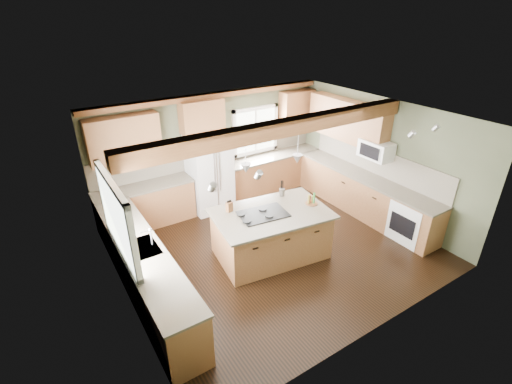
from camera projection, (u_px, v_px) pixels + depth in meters
floor at (273, 247)px, 7.33m from camera, size 5.60×5.60×0.00m
ceiling at (277, 118)px, 6.15m from camera, size 5.60×5.60×0.00m
wall_back at (213, 149)px, 8.62m from camera, size 5.60×0.00×5.60m
wall_left at (118, 235)px, 5.39m from camera, size 0.00×5.00×5.00m
wall_right at (379, 158)px, 8.09m from camera, size 0.00×5.00×5.00m
ceiling_beam at (281, 128)px, 6.10m from camera, size 5.55×0.26×0.26m
soffit_trim at (212, 96)px, 7.98m from camera, size 5.55×0.20×0.10m
backsplash_back at (213, 152)px, 8.64m from camera, size 5.58×0.03×0.58m
backsplash_right at (377, 161)px, 8.16m from camera, size 0.03×3.70×0.58m
base_cab_back_left at (146, 206)px, 7.92m from camera, size 2.02×0.60×0.88m
counter_back_left at (143, 187)px, 7.71m from camera, size 2.06×0.64×0.04m
base_cab_back_right at (272, 173)px, 9.50m from camera, size 2.62×0.60×0.88m
counter_back_right at (272, 156)px, 9.29m from camera, size 2.66×0.64×0.04m
base_cab_left at (145, 272)px, 5.96m from camera, size 0.60×3.70×0.88m
counter_left at (141, 249)px, 5.75m from camera, size 0.64×3.74×0.04m
base_cab_right at (363, 195)px, 8.37m from camera, size 0.60×3.70×0.88m
counter_right at (366, 177)px, 8.16m from camera, size 0.64×3.74×0.04m
upper_cab_back_left at (124, 139)px, 7.23m from camera, size 1.40×0.35×0.90m
upper_cab_over_fridge at (202, 116)px, 7.96m from camera, size 0.96×0.35×0.70m
upper_cab_right at (347, 120)px, 8.39m from camera, size 0.35×2.20×0.90m
upper_cab_back_corner at (297, 109)px, 9.30m from camera, size 0.90×0.35×0.90m
window_left at (116, 218)px, 5.32m from camera, size 0.04×1.60×1.05m
window_back at (255, 130)px, 9.04m from camera, size 1.10×0.04×1.00m
sink at (141, 249)px, 5.75m from camera, size 0.50×0.65×0.03m
faucet at (151, 237)px, 5.77m from camera, size 0.02×0.02×0.28m
dishwasher at (176, 325)px, 4.99m from camera, size 0.60×0.60×0.84m
oven at (412, 221)px, 7.39m from camera, size 0.60×0.72×0.84m
microwave at (376, 150)px, 7.83m from camera, size 0.40×0.70×0.38m
pendant_left at (246, 168)px, 6.10m from camera, size 0.18×0.18×0.16m
pendant_right at (297, 159)px, 6.47m from camera, size 0.18×0.18×0.16m
refrigerator at (209, 173)px, 8.37m from camera, size 0.90×0.74×1.80m
island at (271, 235)px, 6.94m from camera, size 2.10×1.45×0.88m
island_top at (271, 213)px, 6.73m from camera, size 2.25×1.60×0.04m
cooktop at (263, 214)px, 6.66m from camera, size 0.92×0.67×0.02m
knife_block at (229, 207)px, 6.72m from camera, size 0.12×0.10×0.18m
utensil_crock at (282, 192)px, 7.29m from camera, size 0.14×0.14×0.15m
bottle_tray at (312, 199)px, 6.97m from camera, size 0.29×0.29×0.21m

